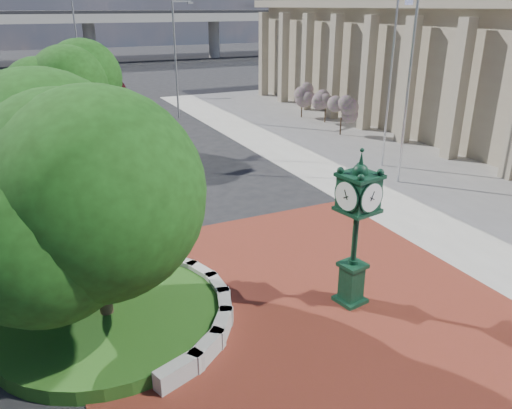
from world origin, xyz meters
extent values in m
plane|color=black|center=(0.00, 0.00, 0.00)|extent=(200.00, 200.00, 0.00)
cube|color=maroon|center=(0.00, -1.00, 0.02)|extent=(12.00, 12.00, 0.04)
cube|color=#9E9B93|center=(16.00, 10.00, 0.02)|extent=(20.00, 50.00, 0.04)
cube|color=#9E9B93|center=(-3.91, -3.01, 0.27)|extent=(1.29, 0.76, 0.54)
cube|color=#9E9B93|center=(-3.05, -2.54, 0.27)|extent=(1.20, 1.04, 0.54)
cube|color=#9E9B93|center=(-2.38, -1.84, 0.27)|extent=(1.00, 1.22, 0.54)
cube|color=#9E9B93|center=(-1.95, -0.96, 0.27)|extent=(0.71, 1.30, 0.54)
cube|color=#9E9B93|center=(-1.80, 0.00, 0.27)|extent=(0.35, 1.25, 0.54)
cube|color=#9E9B93|center=(-1.95, 0.96, 0.27)|extent=(0.71, 1.30, 0.54)
cube|color=#9E9B93|center=(-2.38, 1.84, 0.27)|extent=(1.00, 1.22, 0.54)
cube|color=#9E9B93|center=(-3.05, 2.54, 0.27)|extent=(1.20, 1.04, 0.54)
cube|color=#9E9B93|center=(-3.91, 3.01, 0.27)|extent=(1.29, 0.76, 0.54)
cylinder|color=#224814|center=(-5.00, 0.00, 0.20)|extent=(6.10, 6.10, 0.40)
cube|color=gray|center=(24.00, 12.00, 4.00)|extent=(15.00, 42.00, 8.00)
cube|color=black|center=(16.80, 12.00, 4.00)|extent=(0.30, 40.00, 5.50)
cube|color=#9E9B93|center=(0.00, 70.00, 6.50)|extent=(90.00, 12.00, 1.20)
cube|color=black|center=(0.00, 70.00, 7.30)|extent=(90.00, 12.00, 0.40)
cylinder|color=#9E9B93|center=(5.00, 70.00, 3.00)|extent=(1.80, 1.80, 6.00)
cylinder|color=#9E9B93|center=(25.00, 70.00, 3.00)|extent=(1.80, 1.80, 6.00)
cylinder|color=#38281C|center=(-5.00, 0.00, 1.08)|extent=(0.36, 0.36, 2.17)
sphere|color=#17390F|center=(-5.00, 0.00, 3.73)|extent=(5.20, 5.20, 5.20)
cylinder|color=#38281C|center=(-4.00, 18.00, 0.96)|extent=(0.36, 0.36, 1.92)
sphere|color=#17390F|center=(-4.00, 18.00, 3.25)|extent=(4.40, 4.40, 4.40)
cube|color=black|center=(1.63, -1.95, 0.08)|extent=(0.90, 0.90, 0.16)
cube|color=black|center=(1.63, -1.95, 0.68)|extent=(0.62, 0.62, 1.07)
cube|color=black|center=(1.63, -1.95, 1.24)|extent=(0.79, 0.79, 0.12)
cylinder|color=black|center=(1.63, -1.95, 2.13)|extent=(0.17, 0.17, 1.65)
cube|color=black|center=(1.63, -1.95, 3.45)|extent=(1.02, 1.02, 0.87)
cylinder|color=white|center=(1.71, -2.39, 3.45)|extent=(0.78, 0.20, 0.78)
cylinder|color=white|center=(1.55, -1.50, 3.45)|extent=(0.78, 0.20, 0.78)
cylinder|color=white|center=(1.18, -2.03, 3.45)|extent=(0.20, 0.78, 0.78)
cylinder|color=white|center=(2.08, -1.86, 3.45)|extent=(0.20, 0.78, 0.78)
sphere|color=black|center=(1.63, -1.95, 4.05)|extent=(0.43, 0.43, 0.43)
cone|color=black|center=(1.63, -1.95, 4.37)|extent=(0.17, 0.17, 0.49)
imported|color=#4F0B17|center=(2.66, 38.16, 0.67)|extent=(2.43, 4.21, 1.35)
cylinder|color=silver|center=(10.08, 5.92, 5.10)|extent=(0.12, 0.12, 10.19)
cylinder|color=silver|center=(11.11, 8.44, 4.64)|extent=(0.11, 0.11, 9.28)
cylinder|color=slate|center=(4.89, 25.40, 4.22)|extent=(0.15, 0.15, 8.44)
cube|color=slate|center=(5.68, 25.69, 8.44)|extent=(1.64, 0.70, 0.11)
cube|color=slate|center=(6.39, 25.94, 8.34)|extent=(0.52, 0.38, 0.14)
cylinder|color=slate|center=(0.03, 43.04, 4.94)|extent=(0.18, 0.18, 9.89)
cylinder|color=#38281C|center=(13.05, 15.27, 0.60)|extent=(0.10, 0.10, 1.20)
sphere|color=#A5529B|center=(13.05, 15.27, 1.60)|extent=(1.20, 1.20, 1.20)
cylinder|color=#38281C|center=(14.19, 18.95, 0.60)|extent=(0.10, 0.10, 1.20)
sphere|color=#A5529B|center=(14.19, 18.95, 1.60)|extent=(1.20, 1.20, 1.20)
cylinder|color=#38281C|center=(13.53, 21.27, 0.60)|extent=(0.10, 0.10, 1.20)
sphere|color=#A5529B|center=(13.53, 21.27, 1.60)|extent=(1.20, 1.20, 1.20)
camera|label=1|loc=(-6.28, -12.12, 8.13)|focal=35.00mm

